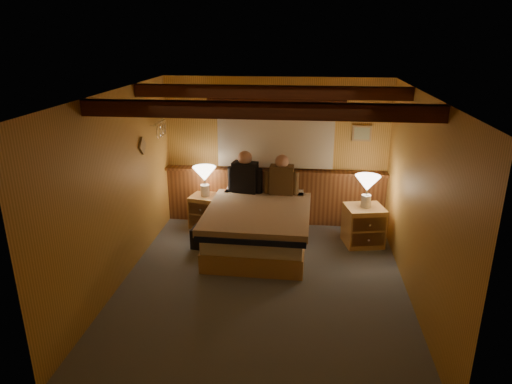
# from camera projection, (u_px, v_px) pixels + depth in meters

# --- Properties ---
(floor) EXTENTS (4.20, 4.20, 0.00)m
(floor) POSITION_uv_depth(u_px,v_px,m) (263.00, 284.00, 5.82)
(floor) COLOR #575E68
(floor) RESTS_ON ground
(ceiling) EXTENTS (4.20, 4.20, 0.00)m
(ceiling) POSITION_uv_depth(u_px,v_px,m) (264.00, 94.00, 5.03)
(ceiling) COLOR #E2AA54
(ceiling) RESTS_ON wall_back
(wall_back) EXTENTS (3.60, 0.00, 3.60)m
(wall_back) POSITION_uv_depth(u_px,v_px,m) (275.00, 152.00, 7.40)
(wall_back) COLOR gold
(wall_back) RESTS_ON floor
(wall_left) EXTENTS (0.00, 4.20, 4.20)m
(wall_left) POSITION_uv_depth(u_px,v_px,m) (118.00, 190.00, 5.61)
(wall_left) COLOR gold
(wall_left) RESTS_ON floor
(wall_right) EXTENTS (0.00, 4.20, 4.20)m
(wall_right) POSITION_uv_depth(u_px,v_px,m) (419.00, 202.00, 5.24)
(wall_right) COLOR gold
(wall_right) RESTS_ON floor
(wall_front) EXTENTS (3.60, 0.00, 3.60)m
(wall_front) POSITION_uv_depth(u_px,v_px,m) (237.00, 288.00, 3.46)
(wall_front) COLOR gold
(wall_front) RESTS_ON floor
(wainscot) EXTENTS (3.60, 0.23, 0.94)m
(wainscot) POSITION_uv_depth(u_px,v_px,m) (275.00, 195.00, 7.57)
(wainscot) COLOR brown
(wainscot) RESTS_ON wall_back
(curtain_window) EXTENTS (2.18, 0.09, 1.11)m
(curtain_window) POSITION_uv_depth(u_px,v_px,m) (275.00, 134.00, 7.23)
(curtain_window) COLOR #4C2313
(curtain_window) RESTS_ON wall_back
(ceiling_beams) EXTENTS (3.60, 1.65, 0.16)m
(ceiling_beams) POSITION_uv_depth(u_px,v_px,m) (265.00, 100.00, 5.20)
(ceiling_beams) COLOR #4C2313
(ceiling_beams) RESTS_ON ceiling
(coat_rail) EXTENTS (0.05, 0.55, 0.24)m
(coat_rail) POSITION_uv_depth(u_px,v_px,m) (161.00, 128.00, 6.93)
(coat_rail) COLOR silver
(coat_rail) RESTS_ON wall_left
(framed_print) EXTENTS (0.30, 0.04, 0.25)m
(framed_print) POSITION_uv_depth(u_px,v_px,m) (362.00, 133.00, 7.12)
(framed_print) COLOR tan
(framed_print) RESTS_ON wall_back
(bed) EXTENTS (1.51, 1.91, 0.64)m
(bed) POSITION_uv_depth(u_px,v_px,m) (259.00, 227.00, 6.71)
(bed) COLOR tan
(bed) RESTS_ON floor
(nightstand_left) EXTENTS (0.56, 0.53, 0.53)m
(nightstand_left) POSITION_uv_depth(u_px,v_px,m) (207.00, 211.00, 7.50)
(nightstand_left) COLOR tan
(nightstand_left) RESTS_ON floor
(nightstand_right) EXTENTS (0.63, 0.59, 0.60)m
(nightstand_right) POSITION_uv_depth(u_px,v_px,m) (364.00, 226.00, 6.84)
(nightstand_right) COLOR tan
(nightstand_right) RESTS_ON floor
(lamp_left) EXTENTS (0.37, 0.37, 0.49)m
(lamp_left) POSITION_uv_depth(u_px,v_px,m) (204.00, 176.00, 7.29)
(lamp_left) COLOR silver
(lamp_left) RESTS_ON nightstand_left
(lamp_right) EXTENTS (0.37, 0.37, 0.48)m
(lamp_right) POSITION_uv_depth(u_px,v_px,m) (367.00, 185.00, 6.64)
(lamp_right) COLOR silver
(lamp_right) RESTS_ON nightstand_right
(person_left) EXTENTS (0.56, 0.28, 0.69)m
(person_left) POSITION_uv_depth(u_px,v_px,m) (245.00, 175.00, 7.18)
(person_left) COLOR black
(person_left) RESTS_ON bed
(person_right) EXTENTS (0.54, 0.22, 0.66)m
(person_right) POSITION_uv_depth(u_px,v_px,m) (282.00, 178.00, 7.09)
(person_right) COLOR brown
(person_right) RESTS_ON bed
(duffel_bag) EXTENTS (0.54, 0.36, 0.36)m
(duffel_bag) POSITION_uv_depth(u_px,v_px,m) (209.00, 237.00, 6.78)
(duffel_bag) COLOR black
(duffel_bag) RESTS_ON floor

